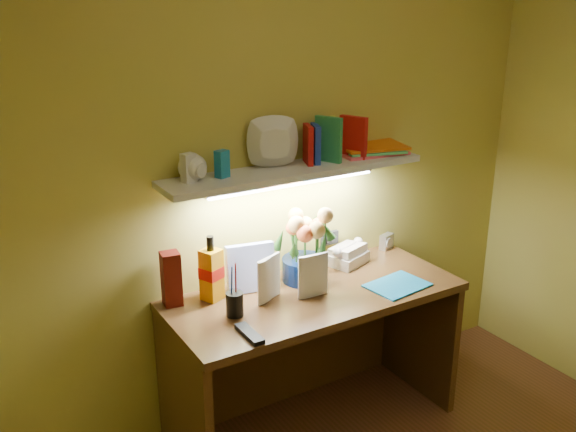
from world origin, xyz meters
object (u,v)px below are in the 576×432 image
at_px(whisky_bottle, 211,268).
at_px(desk, 314,361).
at_px(desk_clock, 386,242).
at_px(flower_bouquet, 305,242).
at_px(telephone, 348,253).

bearing_deg(whisky_bottle, desk, -22.85).
distance_m(desk, desk_clock, 0.80).
bearing_deg(flower_bouquet, whisky_bottle, 174.53).
distance_m(desk, telephone, 0.58).
bearing_deg(desk, whisky_bottle, 157.15).
height_order(telephone, desk_clock, telephone).
height_order(flower_bouquet, desk_clock, flower_bouquet).
distance_m(desk, flower_bouquet, 0.59).
distance_m(telephone, whisky_bottle, 0.78).
relative_size(flower_bouquet, telephone, 2.00).
xyz_separation_m(desk_clock, whisky_bottle, (-1.07, -0.06, 0.11)).
bearing_deg(desk_clock, telephone, 171.86).
bearing_deg(desk, flower_bouquet, 76.90).
xyz_separation_m(desk, telephone, (0.33, 0.19, 0.43)).
height_order(telephone, whisky_bottle, whisky_bottle).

